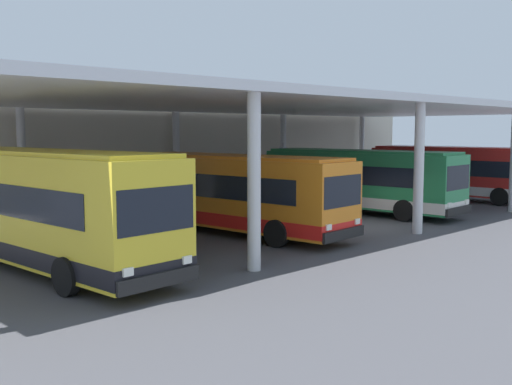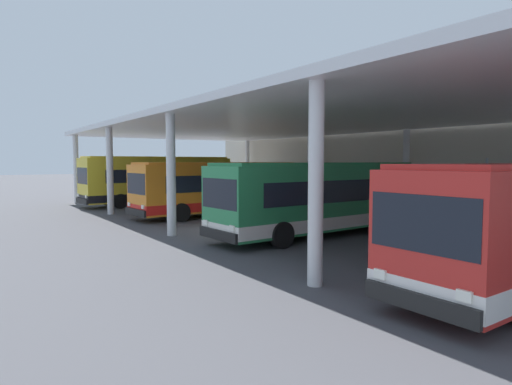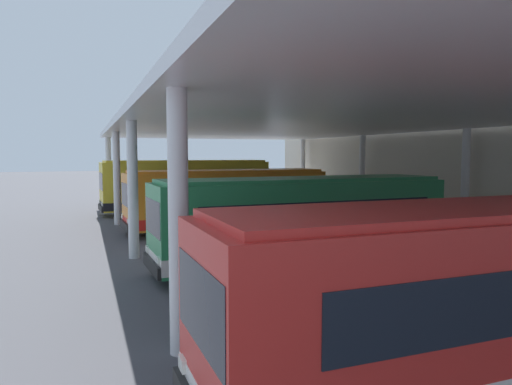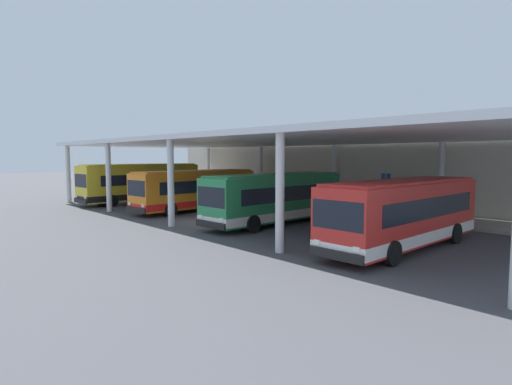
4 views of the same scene
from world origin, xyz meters
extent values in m
plane|color=#47474C|center=(0.00, 0.00, 0.00)|extent=(200.00, 200.00, 0.00)
cube|color=#A39E93|center=(0.00, 11.75, 0.09)|extent=(42.00, 4.50, 0.18)
cube|color=beige|center=(0.00, 15.00, 3.22)|extent=(48.00, 1.60, 6.45)
cube|color=silver|center=(0.00, 5.50, 5.40)|extent=(40.00, 17.00, 0.30)
cylinder|color=silver|center=(-18.50, -2.50, 2.62)|extent=(0.40, 0.40, 5.25)
cylinder|color=silver|center=(-18.50, 13.50, 2.62)|extent=(0.40, 0.40, 5.25)
cylinder|color=silver|center=(-9.25, -2.50, 2.62)|extent=(0.40, 0.40, 5.25)
cylinder|color=silver|center=(-9.25, 13.50, 2.62)|extent=(0.40, 0.40, 5.25)
cylinder|color=silver|center=(0.00, -2.50, 2.62)|extent=(0.40, 0.40, 5.25)
cylinder|color=silver|center=(0.00, 13.50, 2.62)|extent=(0.40, 0.40, 5.25)
cylinder|color=silver|center=(9.25, -2.50, 2.62)|extent=(0.40, 0.40, 5.25)
cylinder|color=silver|center=(9.25, 13.50, 2.62)|extent=(0.40, 0.40, 5.25)
cube|color=yellow|center=(-13.54, 2.35, 1.90)|extent=(3.12, 11.32, 3.10)
cube|color=black|center=(-13.54, 2.35, 0.70)|extent=(3.14, 11.34, 0.50)
cube|color=black|center=(-13.55, 2.50, 2.20)|extent=(3.05, 9.31, 0.90)
cube|color=black|center=(-13.23, -3.19, 2.25)|extent=(2.30, 0.25, 1.10)
cube|color=black|center=(-13.23, -3.28, 0.55)|extent=(2.46, 0.30, 0.36)
cube|color=yellow|center=(-13.54, 2.35, 3.51)|extent=(2.90, 10.86, 0.12)
cube|color=yellow|center=(-13.23, -3.16, 3.27)|extent=(1.75, 0.22, 0.28)
cube|color=white|center=(-14.13, -3.32, 0.90)|extent=(0.28, 0.10, 0.20)
cube|color=white|center=(-12.33, -3.22, 0.90)|extent=(0.28, 0.10, 0.20)
cylinder|color=black|center=(-14.57, -1.18, 0.50)|extent=(0.34, 1.01, 1.00)
cylinder|color=black|center=(-12.13, -1.05, 0.50)|extent=(0.34, 1.01, 1.00)
cylinder|color=black|center=(-14.94, 5.36, 0.50)|extent=(0.34, 1.01, 1.00)
cylinder|color=black|center=(-12.49, 5.50, 0.50)|extent=(0.34, 1.01, 1.00)
cube|color=orange|center=(-5.20, 2.78, 1.70)|extent=(3.22, 10.55, 2.70)
cube|color=red|center=(-5.20, 2.78, 0.70)|extent=(3.24, 10.57, 0.50)
cube|color=black|center=(-5.21, 2.93, 2.00)|extent=(3.13, 8.68, 0.90)
cube|color=black|center=(-4.83, -2.36, 2.05)|extent=(2.30, 0.28, 1.10)
cube|color=black|center=(-4.83, -2.45, 0.55)|extent=(2.46, 0.33, 0.36)
cube|color=orange|center=(-5.20, 2.78, 3.11)|extent=(2.99, 10.12, 0.12)
cube|color=yellow|center=(-4.84, -2.33, 2.87)|extent=(1.75, 0.24, 0.28)
cube|color=white|center=(-5.73, -2.50, 0.90)|extent=(0.28, 0.10, 0.20)
cube|color=white|center=(-3.93, -2.37, 0.90)|extent=(0.28, 0.10, 0.20)
cylinder|color=black|center=(-6.19, -0.52, 0.50)|extent=(0.35, 1.02, 1.00)
cylinder|color=black|center=(-3.75, -0.35, 0.50)|extent=(0.35, 1.02, 1.00)
cylinder|color=black|center=(-6.62, 5.55, 0.50)|extent=(0.35, 1.02, 1.00)
cylinder|color=black|center=(-4.17, 5.72, 0.50)|extent=(0.35, 1.02, 1.00)
cube|color=#28844C|center=(3.54, 2.92, 1.70)|extent=(3.00, 10.51, 2.70)
cube|color=white|center=(3.54, 2.92, 0.70)|extent=(3.03, 10.53, 0.50)
cube|color=black|center=(3.53, 3.07, 2.00)|extent=(2.95, 8.64, 0.90)
cube|color=black|center=(3.79, -2.22, 2.05)|extent=(2.30, 0.23, 1.10)
cube|color=black|center=(3.80, -2.31, 0.55)|extent=(2.45, 0.28, 0.36)
cube|color=#2A8B50|center=(3.54, 2.92, 3.11)|extent=(2.78, 10.08, 0.12)
cube|color=yellow|center=(3.79, -2.19, 2.87)|extent=(1.75, 0.21, 0.28)
cube|color=white|center=(2.90, -2.35, 0.90)|extent=(0.28, 0.09, 0.20)
cube|color=white|center=(4.69, -2.26, 0.90)|extent=(0.28, 0.09, 0.20)
cylinder|color=black|center=(2.47, -0.36, 0.50)|extent=(0.33, 1.01, 1.00)
cylinder|color=black|center=(4.92, -0.24, 0.50)|extent=(0.33, 1.01, 1.00)
cylinder|color=black|center=(2.18, 5.72, 0.50)|extent=(0.33, 1.01, 1.00)
cylinder|color=black|center=(4.62, 5.84, 0.50)|extent=(0.33, 1.01, 1.00)
cube|color=red|center=(12.53, 2.32, 1.70)|extent=(2.69, 10.44, 2.70)
cube|color=white|center=(12.53, 2.32, 0.70)|extent=(2.71, 10.46, 0.50)
cube|color=black|center=(12.52, 2.47, 2.00)|extent=(2.69, 8.57, 0.90)
cube|color=black|center=(12.62, -2.83, 2.05)|extent=(2.30, 0.16, 1.10)
cube|color=black|center=(12.62, -2.92, 0.55)|extent=(2.45, 0.20, 0.36)
cube|color=red|center=(12.53, 2.32, 3.11)|extent=(2.48, 10.02, 0.12)
cube|color=yellow|center=(12.62, -2.80, 2.87)|extent=(1.75, 0.15, 0.28)
cube|color=white|center=(11.72, -2.93, 0.90)|extent=(0.28, 0.08, 0.20)
cube|color=white|center=(13.52, -2.89, 0.90)|extent=(0.28, 0.08, 0.20)
cylinder|color=black|center=(11.36, -0.93, 0.50)|extent=(0.30, 1.00, 1.00)
cylinder|color=black|center=(13.81, -0.88, 0.50)|extent=(0.30, 1.00, 1.00)
cylinder|color=black|center=(11.25, 5.16, 0.50)|extent=(0.30, 1.00, 1.00)
cylinder|color=black|center=(13.70, 5.20, 0.50)|extent=(0.30, 1.00, 1.00)
cube|color=#383D47|center=(-2.85, 11.75, 0.63)|extent=(1.80, 0.44, 0.08)
cube|color=#383D47|center=(-2.85, 11.95, 0.88)|extent=(1.80, 0.06, 0.44)
cube|color=#2D2D33|center=(-3.55, 11.75, 0.41)|extent=(0.10, 0.36, 0.45)
cube|color=#2D2D33|center=(-2.15, 11.75, 0.41)|extent=(0.10, 0.36, 0.45)
cylinder|color=#33383D|center=(-6.23, 12.07, 0.63)|extent=(0.48, 0.48, 0.90)
cylinder|color=black|center=(-6.23, 12.07, 1.12)|extent=(0.52, 0.52, 0.08)
cylinder|color=#B2B2B7|center=(6.50, 10.95, 1.78)|extent=(0.12, 0.12, 3.20)
cube|color=#285199|center=(6.50, 10.93, 2.16)|extent=(0.70, 0.04, 1.80)
camera|label=1|loc=(-21.59, -15.11, 4.15)|focal=42.36mm
camera|label=2|loc=(17.59, -10.03, 3.23)|focal=30.58mm
camera|label=3|loc=(18.42, -4.21, 3.98)|focal=33.21mm
camera|label=4|loc=(21.95, -15.40, 4.24)|focal=29.04mm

